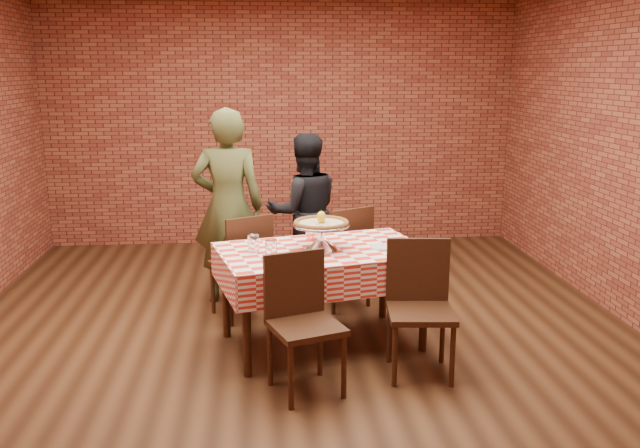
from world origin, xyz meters
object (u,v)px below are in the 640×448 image
at_px(chair_far_left, 240,265).
at_px(chair_near_right, 421,311).
at_px(table, 322,297).
at_px(diner_black, 304,212).
at_px(water_glass_left, 271,249).
at_px(chair_near_left, 306,327).
at_px(pizza, 321,224).
at_px(water_glass_right, 253,244).
at_px(condiment_caddy, 313,232).
at_px(pizza_stand, 321,237).
at_px(chair_far_right, 339,255).
at_px(diner_olive, 228,206).

bearing_deg(chair_far_left, chair_near_right, 107.37).
height_order(table, diner_black, diner_black).
height_order(water_glass_left, chair_near_left, chair_near_left).
bearing_deg(chair_near_right, chair_far_left, 140.21).
height_order(table, pizza, pizza).
bearing_deg(chair_near_right, water_glass_right, 160.18).
bearing_deg(condiment_caddy, chair_near_left, -133.00).
bearing_deg(chair_far_left, water_glass_left, 78.20).
relative_size(condiment_caddy, chair_near_left, 0.14).
bearing_deg(table, pizza_stand, -122.55).
relative_size(condiment_caddy, chair_near_right, 0.14).
distance_m(chair_near_left, chair_far_left, 1.52).
relative_size(table, chair_far_right, 1.64).
distance_m(pizza, condiment_caddy, 0.31).
bearing_deg(diner_olive, water_glass_left, 107.18).
xyz_separation_m(pizza_stand, chair_near_right, (0.63, -0.58, -0.39)).
bearing_deg(water_glass_right, diner_black, 71.99).
xyz_separation_m(table, chair_far_left, (-0.64, 0.67, 0.08)).
relative_size(pizza_stand, water_glass_left, 3.26).
xyz_separation_m(pizza_stand, chair_near_left, (-0.17, -0.77, -0.40)).
distance_m(chair_far_left, diner_olive, 0.60).
bearing_deg(diner_black, chair_near_left, 78.40).
height_order(table, chair_near_left, chair_near_left).
xyz_separation_m(chair_near_left, diner_black, (0.14, 2.17, 0.29)).
xyz_separation_m(water_glass_right, diner_black, (0.47, 1.45, -0.08)).
xyz_separation_m(chair_near_right, diner_olive, (-1.36, 1.67, 0.41)).
xyz_separation_m(pizza, chair_far_right, (0.25, 0.89, -0.50)).
height_order(chair_near_right, chair_far_right, chair_near_right).
xyz_separation_m(condiment_caddy, diner_black, (0.00, 1.12, -0.08)).
height_order(condiment_caddy, chair_near_left, chair_near_left).
distance_m(condiment_caddy, chair_near_right, 1.14).
bearing_deg(water_glass_left, diner_olive, 105.44).
height_order(pizza_stand, chair_near_left, pizza_stand).
bearing_deg(pizza, chair_far_left, 132.42).
relative_size(table, water_glass_right, 11.33).
height_order(pizza, water_glass_left, pizza).
bearing_deg(water_glass_left, diner_black, 77.95).
xyz_separation_m(chair_near_left, chair_far_left, (-0.46, 1.45, -0.00)).
height_order(table, condiment_caddy, condiment_caddy).
height_order(table, chair_near_right, chair_near_right).
xyz_separation_m(table, chair_near_left, (-0.18, -0.78, 0.08)).
bearing_deg(condiment_caddy, pizza_stand, -118.43).
relative_size(water_glass_right, chair_far_right, 0.15).
xyz_separation_m(pizza, water_glass_right, (-0.50, -0.04, -0.13)).
height_order(chair_far_left, diner_black, diner_black).
distance_m(water_glass_right, chair_far_right, 1.25).
relative_size(water_glass_right, condiment_caddy, 1.02).
xyz_separation_m(water_glass_left, diner_black, (0.34, 1.61, -0.08)).
distance_m(table, condiment_caddy, 0.52).
distance_m(water_glass_right, condiment_caddy, 0.57).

